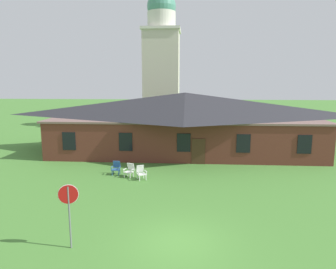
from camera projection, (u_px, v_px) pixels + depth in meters
name	position (u px, v px, depth m)	size (l,w,h in m)	color
ground_plane	(178.00, 243.00, 12.87)	(200.00, 200.00, 0.00)	#477F33
brick_building	(185.00, 121.00, 29.53)	(24.64, 10.40, 5.58)	brown
dome_tower	(162.00, 65.00, 42.60)	(5.18, 5.18, 19.35)	beige
stop_sign	(69.00, 203.00, 12.15)	(0.78, 0.24, 2.67)	slate
lawn_chair_by_porch	(116.00, 168.00, 22.21)	(0.65, 0.68, 0.96)	#2D5693
lawn_chair_near_door	(130.00, 170.00, 21.60)	(0.76, 0.81, 0.96)	silver
lawn_chair_left_end	(141.00, 172.00, 21.09)	(0.82, 0.86, 0.96)	silver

